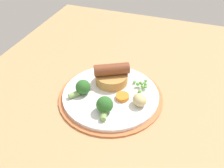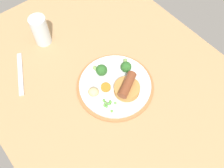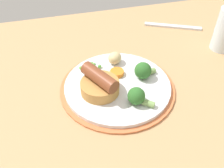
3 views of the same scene
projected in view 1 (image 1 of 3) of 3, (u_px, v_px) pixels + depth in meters
dining_table at (108, 107)px, 63.87cm from camera, size 110.00×80.00×3.00cm
dinner_plate at (112, 96)px, 64.05cm from camera, size 26.69×26.69×1.40cm
sausage_pudding at (112, 75)px, 65.85cm from camera, size 8.62×9.49×5.69cm
pea_pile at (141, 85)px, 64.75cm from camera, size 5.51×4.19×1.69cm
broccoli_floret_near at (105, 105)px, 57.42cm from camera, size 5.60×3.99×3.99cm
broccoli_floret_far at (82, 88)px, 62.38cm from camera, size 5.30×4.84×3.78cm
potato_chunk_0 at (140, 100)px, 59.49cm from camera, size 4.92×4.92×2.97cm
carrot_slice_1 at (122, 97)px, 61.82cm from camera, size 4.66×4.66×1.00cm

